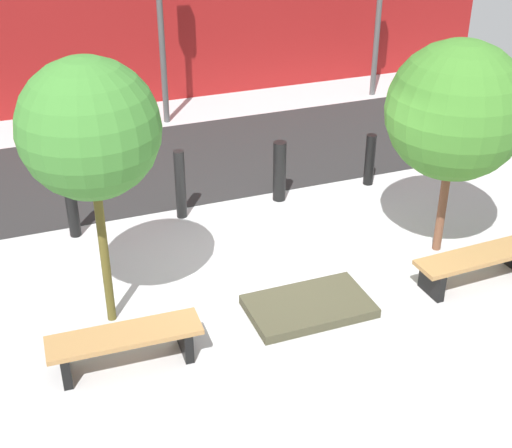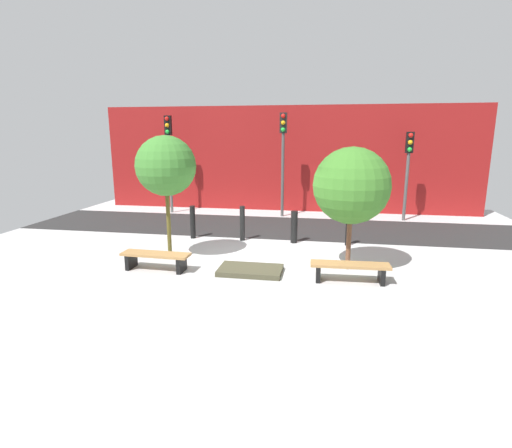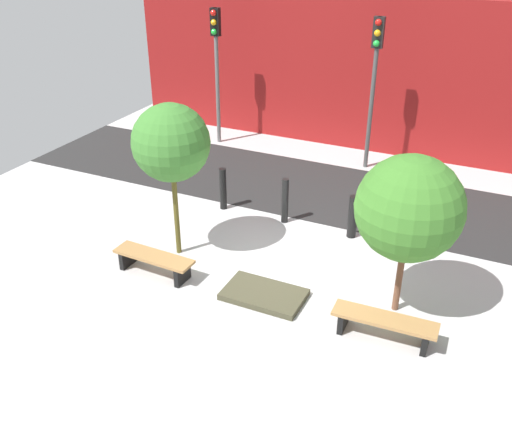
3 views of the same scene
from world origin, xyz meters
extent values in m
plane|color=#B1B1B1|center=(0.00, 0.00, 0.00)|extent=(18.00, 18.00, 0.00)
cube|color=#262626|center=(0.00, 3.98, 0.01)|extent=(18.00, 3.50, 0.01)
cube|color=maroon|center=(0.00, 7.52, 2.24)|extent=(16.20, 0.50, 4.47)
cube|color=black|center=(-3.00, -1.13, 0.19)|extent=(0.12, 0.46, 0.37)
cube|color=black|center=(-1.66, -1.19, 0.19)|extent=(0.12, 0.46, 0.37)
cube|color=#9E7242|center=(-2.33, -1.16, 0.40)|extent=(1.72, 0.52, 0.06)
cube|color=black|center=(1.63, -1.19, 0.18)|extent=(0.12, 0.45, 0.37)
cube|color=black|center=(3.04, -1.13, 0.18)|extent=(0.12, 0.45, 0.37)
cube|color=#9E7242|center=(2.33, -1.16, 0.40)|extent=(1.79, 0.51, 0.06)
cube|color=#413F2C|center=(0.00, -0.96, 0.06)|extent=(1.53, 0.92, 0.12)
cylinder|color=brown|center=(-2.33, -0.25, 1.03)|extent=(0.11, 0.11, 2.06)
sphere|color=#3B792E|center=(-2.33, -0.25, 2.49)|extent=(1.55, 1.55, 1.55)
cylinder|color=brown|center=(2.33, -0.25, 0.79)|extent=(0.12, 0.12, 1.58)
sphere|color=#3C7628|center=(2.33, -0.25, 2.08)|extent=(1.84, 1.84, 1.84)
cylinder|color=black|center=(-2.44, 1.98, 0.53)|extent=(0.17, 0.17, 1.06)
cylinder|color=black|center=(-0.81, 1.98, 0.55)|extent=(0.16, 0.16, 1.10)
cylinder|color=black|center=(0.81, 1.98, 0.50)|extent=(0.21, 0.21, 1.00)
cylinder|color=black|center=(2.44, 1.98, 0.44)|extent=(0.17, 0.17, 0.88)
cylinder|color=#5F5F5F|center=(-4.76, 6.02, 2.02)|extent=(0.12, 0.12, 4.03)
cube|color=black|center=(-4.76, 6.02, 3.64)|extent=(0.28, 0.16, 0.78)
sphere|color=red|center=(-4.76, 5.92, 3.90)|extent=(0.17, 0.17, 0.17)
sphere|color=orange|center=(-4.76, 5.92, 3.64)|extent=(0.17, 0.17, 0.17)
sphere|color=green|center=(-4.76, 5.92, 3.38)|extent=(0.17, 0.17, 0.17)
cylinder|color=#484848|center=(0.00, 6.02, 2.05)|extent=(0.12, 0.12, 4.11)
cube|color=black|center=(0.00, 6.02, 3.72)|extent=(0.28, 0.16, 0.78)
sphere|color=red|center=(0.00, 5.92, 3.98)|extent=(0.17, 0.17, 0.17)
sphere|color=orange|center=(0.00, 5.92, 3.72)|extent=(0.17, 0.17, 0.17)
sphere|color=green|center=(0.00, 5.92, 3.46)|extent=(0.17, 0.17, 0.17)
camera|label=1|loc=(-3.20, -7.50, 5.29)|focal=50.00mm
camera|label=2|loc=(1.72, -9.98, 3.27)|focal=28.00mm
camera|label=3|loc=(3.63, -8.99, 6.43)|focal=40.00mm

